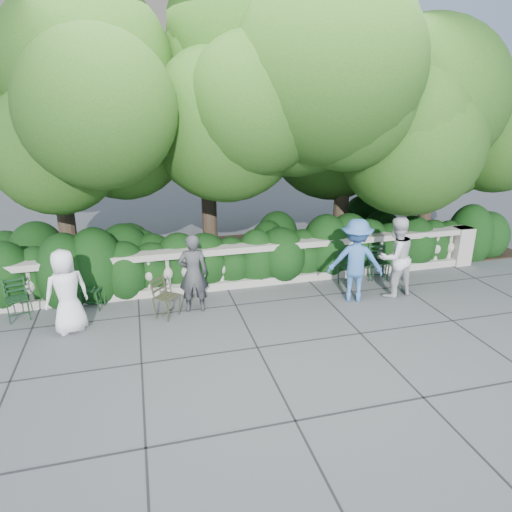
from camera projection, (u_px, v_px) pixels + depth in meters
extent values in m
plane|color=#4A4C51|center=(269.00, 319.00, 9.09)|extent=(90.00, 90.00, 0.00)
cube|color=#9E998E|center=(247.00, 282.00, 10.71)|extent=(12.00, 0.32, 0.18)
cube|color=#9E998E|center=(247.00, 248.00, 10.43)|extent=(12.00, 0.36, 0.14)
cube|color=#9E998E|center=(461.00, 246.00, 11.97)|extent=(0.44, 0.44, 1.00)
cylinder|color=#3F3023|center=(67.00, 222.00, 10.77)|extent=(0.40, 0.40, 2.80)
ellipsoid|color=#1B3D10|center=(49.00, 123.00, 9.61)|extent=(5.28, 5.28, 3.96)
cylinder|color=#3F3023|center=(209.00, 197.00, 12.06)|extent=(0.40, 0.40, 3.40)
ellipsoid|color=#1B3D10|center=(208.00, 86.00, 10.68)|extent=(6.24, 6.24, 4.68)
cylinder|color=#3F3023|center=(341.00, 202.00, 12.33)|extent=(0.40, 0.40, 3.00)
ellipsoid|color=#1B3D10|center=(355.00, 109.00, 11.11)|extent=(5.52, 5.52, 4.14)
cylinder|color=#3F3023|center=(426.00, 200.00, 13.58)|extent=(0.40, 0.40, 2.60)
ellipsoid|color=#1B3D10|center=(444.00, 127.00, 12.52)|extent=(4.80, 4.80, 3.60)
imported|color=white|center=(67.00, 292.00, 8.38)|extent=(0.93, 0.79, 1.62)
imported|color=#393A3E|center=(193.00, 273.00, 9.20)|extent=(0.63, 0.44, 1.65)
imported|color=silver|center=(395.00, 257.00, 9.93)|extent=(0.97, 0.81, 1.79)
imported|color=#3865A9|center=(356.00, 261.00, 9.69)|extent=(1.33, 1.05, 1.81)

